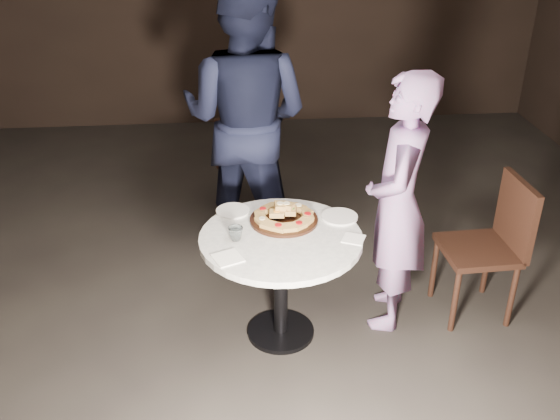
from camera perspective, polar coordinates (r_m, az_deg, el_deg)
name	(u,v)px	position (r m, az deg, el deg)	size (l,w,h in m)	color
floor	(284,320)	(3.82, 0.35, -9.99)	(7.00, 7.00, 0.00)	black
table	(281,255)	(3.41, 0.08, -4.15)	(1.06, 1.06, 0.66)	black
serving_board	(284,220)	(3.48, 0.36, -0.90)	(0.38, 0.38, 0.02)	black
focaccia_pile	(284,214)	(3.47, 0.34, -0.38)	(0.34, 0.34, 0.09)	#AA8041
plate_left	(233,211)	(3.59, -4.34, -0.07)	(0.19, 0.19, 0.01)	white
plate_right	(339,217)	(3.53, 5.46, -0.61)	(0.21, 0.21, 0.01)	white
water_glass	(236,234)	(3.30, -4.08, -2.16)	(0.08, 0.08, 0.07)	silver
napkin_near	(228,258)	(3.16, -4.80, -4.39)	(0.14, 0.14, 0.01)	white
napkin_far	(354,239)	(3.33, 6.74, -2.62)	(0.11, 0.11, 0.01)	white
chair_far	(242,156)	(4.87, -3.49, 4.97)	(0.44, 0.45, 0.77)	black
chair_right	(494,239)	(3.84, 18.95, -2.55)	(0.44, 0.42, 0.86)	black
diner_navy	(246,119)	(4.17, -3.15, 8.31)	(0.92, 0.72, 1.89)	black
diner_teal	(398,205)	(3.51, 10.71, 0.48)	(0.55, 0.36, 1.51)	#84659D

